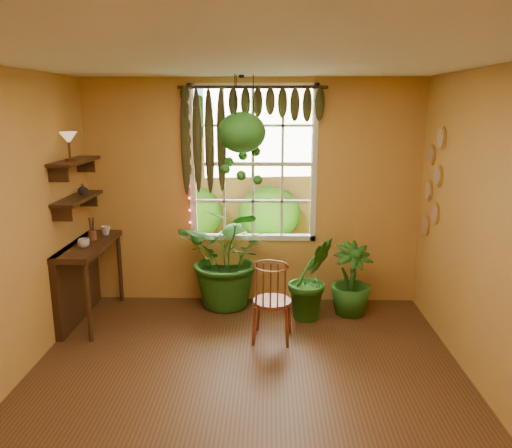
{
  "coord_description": "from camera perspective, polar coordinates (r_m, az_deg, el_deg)",
  "views": [
    {
      "loc": [
        0.2,
        -3.65,
        2.38
      ],
      "look_at": [
        0.07,
        1.15,
        1.23
      ],
      "focal_mm": 35.0,
      "sensor_mm": 36.0,
      "label": 1
    }
  ],
  "objects": [
    {
      "name": "floor",
      "position": [
        4.36,
        -1.39,
        -19.65
      ],
      "size": [
        4.5,
        4.5,
        0.0
      ],
      "primitive_type": "plane",
      "color": "#4F3416",
      "rests_on": "ground"
    },
    {
      "name": "ceiling",
      "position": [
        3.67,
        -1.64,
        18.4
      ],
      "size": [
        4.5,
        4.5,
        0.0
      ],
      "primitive_type": "plane",
      "rotation": [
        3.14,
        0.0,
        0.0
      ],
      "color": "white",
      "rests_on": "wall_back"
    },
    {
      "name": "wall_back",
      "position": [
        5.99,
        -0.35,
        3.52
      ],
      "size": [
        4.0,
        0.0,
        4.0
      ],
      "primitive_type": "plane",
      "rotation": [
        1.57,
        0.0,
        0.0
      ],
      "color": "#C18A42",
      "rests_on": "floor"
    },
    {
      "name": "wall_right",
      "position": [
        4.2,
        26.92,
        -2.29
      ],
      "size": [
        0.0,
        4.5,
        4.5
      ],
      "primitive_type": "plane",
      "rotation": [
        1.57,
        0.0,
        -1.57
      ],
      "color": "#C18A42",
      "rests_on": "floor"
    },
    {
      "name": "window",
      "position": [
        5.98,
        -0.35,
        6.88
      ],
      "size": [
        1.52,
        0.1,
        1.86
      ],
      "color": "white",
      "rests_on": "wall_back"
    },
    {
      "name": "valance_vine",
      "position": [
        5.82,
        -1.25,
        12.39
      ],
      "size": [
        1.7,
        0.12,
        1.1
      ],
      "color": "#3B2610",
      "rests_on": "window"
    },
    {
      "name": "string_lights",
      "position": [
        5.95,
        -7.77,
        7.22
      ],
      "size": [
        0.03,
        0.03,
        1.54
      ],
      "primitive_type": null,
      "color": "#FF2633",
      "rests_on": "window"
    },
    {
      "name": "wall_plates",
      "position": [
        5.78,
        19.55,
        4.39
      ],
      "size": [
        0.04,
        0.32,
        1.1
      ],
      "primitive_type": null,
      "color": "beige",
      "rests_on": "wall_right"
    },
    {
      "name": "counter_ledge",
      "position": [
        5.95,
        -19.36,
        -5.28
      ],
      "size": [
        0.4,
        1.2,
        0.9
      ],
      "color": "#3B2610",
      "rests_on": "floor"
    },
    {
      "name": "shelf_lower",
      "position": [
        5.73,
        -19.69,
        2.78
      ],
      "size": [
        0.25,
        0.9,
        0.04
      ],
      "primitive_type": "cube",
      "color": "#3B2610",
      "rests_on": "wall_left"
    },
    {
      "name": "shelf_upper",
      "position": [
        5.68,
        -20.01,
        6.75
      ],
      "size": [
        0.25,
        0.9,
        0.04
      ],
      "primitive_type": "cube",
      "color": "#3B2610",
      "rests_on": "wall_left"
    },
    {
      "name": "backyard",
      "position": [
        10.58,
        1.81,
        7.46
      ],
      "size": [
        14.0,
        10.0,
        12.0
      ],
      "color": "#295618",
      "rests_on": "ground"
    },
    {
      "name": "windsor_chair",
      "position": [
        5.21,
        1.82,
        -10.07
      ],
      "size": [
        0.44,
        0.46,
        1.06
      ],
      "rotation": [
        0.0,
        0.0,
        -0.11
      ],
      "color": "brown",
      "rests_on": "floor"
    },
    {
      "name": "potted_plant_left",
      "position": [
        5.96,
        -3.03,
        -3.69
      ],
      "size": [
        1.39,
        1.29,
        1.26
      ],
      "primitive_type": "imported",
      "rotation": [
        0.0,
        0.0,
        -0.32
      ],
      "color": "#185115",
      "rests_on": "floor"
    },
    {
      "name": "potted_plant_mid",
      "position": [
        5.7,
        6.31,
        -6.16
      ],
      "size": [
        0.66,
        0.6,
        0.96
      ],
      "primitive_type": "imported",
      "rotation": [
        0.0,
        0.0,
        0.43
      ],
      "color": "#185115",
      "rests_on": "floor"
    },
    {
      "name": "potted_plant_right",
      "position": [
        5.89,
        10.81,
        -6.23
      ],
      "size": [
        0.6,
        0.6,
        0.85
      ],
      "primitive_type": "imported",
      "rotation": [
        0.0,
        0.0,
        0.31
      ],
      "color": "#185115",
      "rests_on": "floor"
    },
    {
      "name": "hanging_basket",
      "position": [
        5.54,
        -1.63,
        9.68
      ],
      "size": [
        0.53,
        0.53,
        1.19
      ],
      "color": "black",
      "rests_on": "ceiling"
    },
    {
      "name": "cup_a",
      "position": [
        5.63,
        -19.09,
        -2.08
      ],
      "size": [
        0.15,
        0.15,
        0.1
      ],
      "primitive_type": "imported",
      "rotation": [
        0.0,
        0.0,
        -0.22
      ],
      "color": "silver",
      "rests_on": "counter_ledge"
    },
    {
      "name": "cup_b",
      "position": [
        6.1,
        -16.8,
        -0.71
      ],
      "size": [
        0.13,
        0.13,
        0.1
      ],
      "primitive_type": "imported",
      "rotation": [
        0.0,
        0.0,
        -0.23
      ],
      "color": "beige",
      "rests_on": "counter_ledge"
    },
    {
      "name": "brush_jar",
      "position": [
        5.91,
        -18.25,
        -0.52
      ],
      "size": [
        0.09,
        0.09,
        0.32
      ],
      "color": "brown",
      "rests_on": "counter_ledge"
    },
    {
      "name": "shelf_vase",
      "position": [
        5.85,
        -19.2,
        3.79
      ],
      "size": [
        0.14,
        0.14,
        0.12
      ],
      "primitive_type": "imported",
      "rotation": [
        0.0,
        0.0,
        -0.22
      ],
      "color": "#B2AD99",
      "rests_on": "shelf_lower"
    },
    {
      "name": "tiffany_lamp",
      "position": [
        5.51,
        -20.64,
        9.02
      ],
      "size": [
        0.18,
        0.18,
        0.3
      ],
      "color": "brown",
      "rests_on": "shelf_upper"
    }
  ]
}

